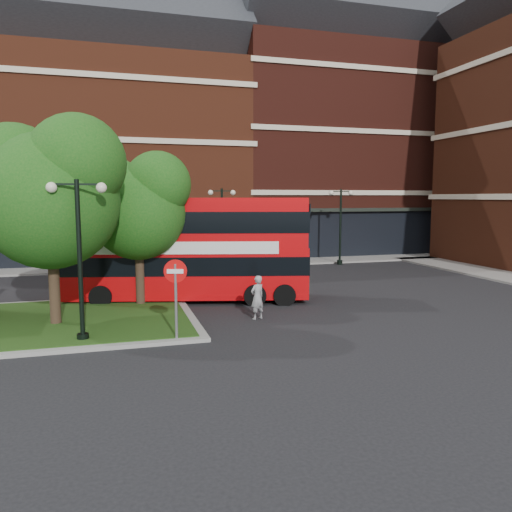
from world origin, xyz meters
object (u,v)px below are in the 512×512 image
object	(u,v)px
bus	(188,242)
woman	(257,297)
car_silver	(87,263)
car_white	(261,256)

from	to	relation	value
bus	woman	distance (m)	4.82
car_silver	car_white	distance (m)	10.56
bus	car_silver	size ratio (longest dim) A/B	2.77
bus	car_white	xyz separation A→B (m)	(5.92, 8.80, -1.79)
car_silver	car_white	world-z (taller)	car_white
car_white	bus	bearing A→B (deg)	142.71
bus	woman	bearing A→B (deg)	-50.68
bus	car_silver	xyz separation A→B (m)	(-4.62, 9.35, -1.91)
car_silver	car_white	bearing A→B (deg)	-92.82
car_white	woman	bearing A→B (deg)	159.42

